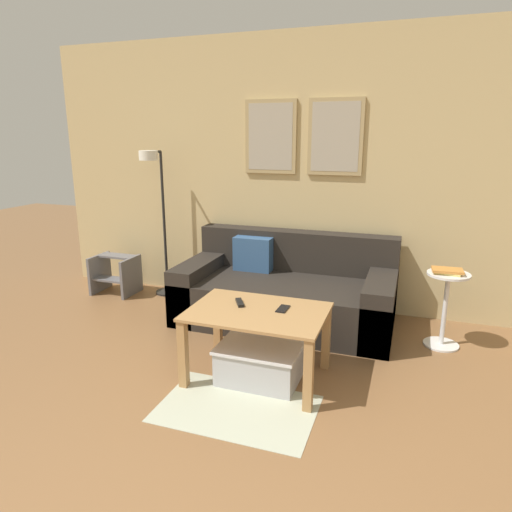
{
  "coord_description": "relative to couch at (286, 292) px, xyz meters",
  "views": [
    {
      "loc": [
        0.87,
        -0.84,
        1.64
      ],
      "look_at": [
        -0.11,
        1.97,
        0.85
      ],
      "focal_mm": 32.0,
      "sensor_mm": 36.0,
      "label": 1
    }
  ],
  "objects": [
    {
      "name": "step_stool",
      "position": [
        -1.92,
        0.11,
        -0.05
      ],
      "size": [
        0.43,
        0.36,
        0.4
      ],
      "color": "slate",
      "rests_on": "ground_plane"
    },
    {
      "name": "cell_phone",
      "position": [
        0.25,
        -0.98,
        0.24
      ],
      "size": [
        0.07,
        0.14,
        0.01
      ],
      "primitive_type": "cube",
      "rotation": [
        0.0,
        0.0,
        -0.03
      ],
      "color": "black",
      "rests_on": "coffee_table"
    },
    {
      "name": "book_stack",
      "position": [
        1.32,
        -0.12,
        0.36
      ],
      "size": [
        0.23,
        0.16,
        0.04
      ],
      "color": "#D8C666",
      "rests_on": "side_table"
    },
    {
      "name": "coffee_table",
      "position": [
        0.09,
        -1.06,
        0.14
      ],
      "size": [
        0.92,
        0.64,
        0.5
      ],
      "color": "#AD7F4C",
      "rests_on": "ground_plane"
    },
    {
      "name": "wall_back",
      "position": [
        0.15,
        0.49,
        1.02
      ],
      "size": [
        5.6,
        0.09,
        2.55
      ],
      "color": "tan",
      "rests_on": "ground_plane"
    },
    {
      "name": "floor_lamp",
      "position": [
        -1.4,
        0.17,
        0.71
      ],
      "size": [
        0.25,
        0.44,
        1.5
      ],
      "color": "black",
      "rests_on": "ground_plane"
    },
    {
      "name": "storage_bin",
      "position": [
        0.12,
        -1.1,
        -0.13
      ],
      "size": [
        0.56,
        0.39,
        0.26
      ],
      "color": "#B2B2B7",
      "rests_on": "ground_plane"
    },
    {
      "name": "remote_control",
      "position": [
        -0.07,
        -0.98,
        0.24
      ],
      "size": [
        0.11,
        0.15,
        0.02
      ],
      "primitive_type": "cube",
      "rotation": [
        0.0,
        0.0,
        0.52
      ],
      "color": "black",
      "rests_on": "coffee_table"
    },
    {
      "name": "side_table",
      "position": [
        1.33,
        -0.1,
        0.1
      ],
      "size": [
        0.32,
        0.32,
        0.61
      ],
      "color": "white",
      "rests_on": "ground_plane"
    },
    {
      "name": "area_rug",
      "position": [
        0.1,
        -1.47,
        -0.26
      ],
      "size": [
        0.96,
        0.62,
        0.01
      ],
      "primitive_type": "cube",
      "color": "#B2B79E",
      "rests_on": "ground_plane"
    },
    {
      "name": "couch",
      "position": [
        0.0,
        0.0,
        0.0
      ],
      "size": [
        1.89,
        0.95,
        0.77
      ],
      "color": "#28231E",
      "rests_on": "ground_plane"
    }
  ]
}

